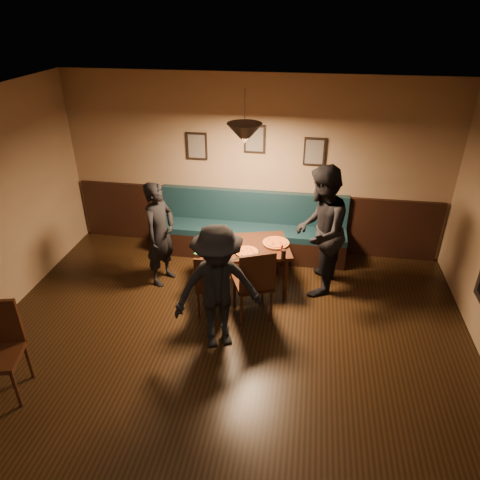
{
  "coord_description": "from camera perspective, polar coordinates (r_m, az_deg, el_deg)",
  "views": [
    {
      "loc": [
        0.83,
        -3.03,
        3.7
      ],
      "look_at": [
        0.02,
        1.93,
        0.95
      ],
      "focal_mm": 33.02,
      "sensor_mm": 36.0,
      "label": 1
    }
  ],
  "objects": [
    {
      "name": "pizza_a",
      "position": [
        6.35,
        -3.22,
        0.34
      ],
      "size": [
        0.47,
        0.47,
        0.04
      ],
      "primitive_type": "cylinder",
      "rotation": [
        0.0,
        0.0,
        0.4
      ],
      "color": "gold",
      "rests_on": "dining_table"
    },
    {
      "name": "chair_near_left",
      "position": [
        5.77,
        -3.45,
        -5.51
      ],
      "size": [
        0.42,
        0.42,
        0.92
      ],
      "primitive_type": null,
      "rotation": [
        0.0,
        0.0,
        0.04
      ],
      "color": "black",
      "rests_on": "floor"
    },
    {
      "name": "picture_right",
      "position": [
        6.8,
        9.58,
        11.2
      ],
      "size": [
        0.32,
        0.04,
        0.42
      ],
      "primitive_type": "cube",
      "color": "black",
      "rests_on": "wall_back"
    },
    {
      "name": "soda_glass",
      "position": [
        5.85,
        5.63,
        -1.88
      ],
      "size": [
        0.08,
        0.08,
        0.14
      ],
      "primitive_type": "cylinder",
      "rotation": [
        0.0,
        0.0,
        0.28
      ],
      "color": "black",
      "rests_on": "dining_table"
    },
    {
      "name": "napkin_b",
      "position": [
        6.02,
        -5.0,
        -1.63
      ],
      "size": [
        0.2,
        0.2,
        0.01
      ],
      "primitive_type": "cube",
      "rotation": [
        0.0,
        0.0,
        -0.32
      ],
      "color": "#217C40",
      "rests_on": "dining_table"
    },
    {
      "name": "cutlery_set",
      "position": [
        5.85,
        -0.59,
        -2.52
      ],
      "size": [
        0.2,
        0.06,
        0.0
      ],
      "primitive_type": "cube",
      "rotation": [
        0.0,
        0.0,
        1.36
      ],
      "color": "silver",
      "rests_on": "dining_table"
    },
    {
      "name": "chair_near_right",
      "position": [
        5.68,
        1.66,
        -5.36
      ],
      "size": [
        0.6,
        0.6,
        1.04
      ],
      "primitive_type": null,
      "rotation": [
        0.0,
        0.0,
        0.4
      ],
      "color": "black",
      "rests_on": "floor"
    },
    {
      "name": "pizza_b",
      "position": [
        5.99,
        0.86,
        -1.53
      ],
      "size": [
        0.4,
        0.4,
        0.04
      ],
      "primitive_type": "cylinder",
      "rotation": [
        0.0,
        0.0,
        0.32
      ],
      "color": "orange",
      "rests_on": "dining_table"
    },
    {
      "name": "booth_bench",
      "position": [
        7.05,
        1.45,
        1.7
      ],
      "size": [
        3.0,
        0.6,
        1.0
      ],
      "primitive_type": null,
      "color": "#0F232D",
      "rests_on": "ground"
    },
    {
      "name": "dining_table",
      "position": [
        6.34,
        0.51,
        -3.4
      ],
      "size": [
        1.41,
        1.09,
        0.67
      ],
      "primitive_type": "cube",
      "rotation": [
        0.0,
        0.0,
        0.26
      ],
      "color": "black",
      "rests_on": "floor"
    },
    {
      "name": "diner_front",
      "position": [
        5.07,
        -2.89,
        -6.29
      ],
      "size": [
        1.17,
        0.94,
        1.59
      ],
      "primitive_type": "imported",
      "rotation": [
        0.0,
        0.0,
        0.4
      ],
      "color": "black",
      "rests_on": "floor"
    },
    {
      "name": "tabasco_bottle",
      "position": [
        6.02,
        5.45,
        -0.99
      ],
      "size": [
        0.03,
        0.03,
        0.13
      ],
      "primitive_type": "cylinder",
      "rotation": [
        0.0,
        0.0,
        0.16
      ],
      "color": "#950804",
      "rests_on": "dining_table"
    },
    {
      "name": "napkin_a",
      "position": [
        6.44,
        -3.98,
        0.55
      ],
      "size": [
        0.17,
        0.17,
        0.01
      ],
      "primitive_type": "cube",
      "rotation": [
        0.0,
        0.0,
        -0.15
      ],
      "color": "#1D6C24",
      "rests_on": "dining_table"
    },
    {
      "name": "pendant_lamp",
      "position": [
        5.56,
        0.59,
        13.59
      ],
      "size": [
        0.44,
        0.44,
        0.25
      ],
      "primitive_type": "cone",
      "rotation": [
        3.14,
        0.0,
        0.0
      ],
      "color": "black",
      "rests_on": "ceiling"
    },
    {
      "name": "picture_left",
      "position": [
        7.01,
        -5.58,
        12.0
      ],
      "size": [
        0.32,
        0.04,
        0.42
      ],
      "primitive_type": "cube",
      "color": "black",
      "rests_on": "wall_back"
    },
    {
      "name": "wainscot",
      "position": [
        7.29,
        1.74,
        2.65
      ],
      "size": [
        5.88,
        0.06,
        1.0
      ],
      "primitive_type": "cube",
      "color": "black",
      "rests_on": "ground"
    },
    {
      "name": "floor",
      "position": [
        4.85,
        -4.22,
        -21.11
      ],
      "size": [
        7.0,
        7.0,
        0.0
      ],
      "primitive_type": "plane",
      "color": "black",
      "rests_on": "ground"
    },
    {
      "name": "pizza_c",
      "position": [
        6.22,
        4.66,
        -0.38
      ],
      "size": [
        0.49,
        0.49,
        0.04
      ],
      "primitive_type": "cylinder",
      "rotation": [
        0.0,
        0.0,
        -0.43
      ],
      "color": "#C57B25",
      "rests_on": "dining_table"
    },
    {
      "name": "ceiling",
      "position": [
        3.26,
        -5.99,
        12.55
      ],
      "size": [
        7.0,
        7.0,
        0.0
      ],
      "primitive_type": "plane",
      "rotation": [
        3.14,
        0.0,
        0.0
      ],
      "color": "silver",
      "rests_on": "ground"
    },
    {
      "name": "wall_back",
      "position": [
        6.97,
        1.88,
        9.42
      ],
      "size": [
        6.0,
        0.0,
        6.0
      ],
      "primitive_type": "plane",
      "rotation": [
        1.57,
        0.0,
        0.0
      ],
      "color": "#8C704F",
      "rests_on": "ground"
    },
    {
      "name": "diner_right",
      "position": [
        6.08,
        10.29,
        1.07
      ],
      "size": [
        0.84,
        1.0,
        1.85
      ],
      "primitive_type": "imported",
      "rotation": [
        0.0,
        0.0,
        -1.74
      ],
      "color": "black",
      "rests_on": "floor"
    },
    {
      "name": "picture_center",
      "position": [
        6.8,
        1.91,
        12.91
      ],
      "size": [
        0.32,
        0.04,
        0.42
      ],
      "primitive_type": "cube",
      "color": "black",
      "rests_on": "wall_back"
    },
    {
      "name": "diner_left",
      "position": [
        6.34,
        -10.29,
        0.75
      ],
      "size": [
        0.53,
        0.65,
        1.55
      ],
      "primitive_type": "imported",
      "rotation": [
        0.0,
        0.0,
        1.25
      ],
      "color": "black",
      "rests_on": "floor"
    }
  ]
}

